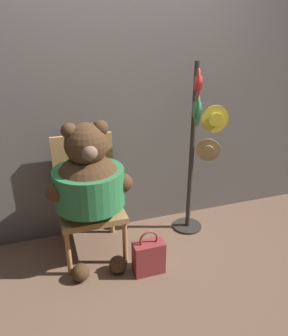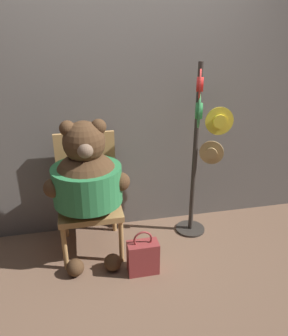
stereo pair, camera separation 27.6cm
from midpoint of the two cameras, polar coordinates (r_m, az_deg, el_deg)
The scene contains 6 objects.
ground_plane at distance 2.93m, azimuth 0.85°, elevation -15.43°, with size 14.00×14.00×0.00m, color brown.
wall_back at distance 2.94m, azimuth -1.73°, elevation 12.00°, with size 8.00×0.10×2.51m.
chair at distance 2.86m, azimuth -6.94°, elevation -4.17°, with size 0.52×0.53×1.01m.
teddy_bear at distance 2.61m, azimuth -6.93°, elevation -2.21°, with size 0.67×0.59×1.21m.
hat_display_rack at distance 2.90m, azimuth 12.53°, elevation 3.45°, with size 0.45×0.40×1.59m.
handbag_on_ground at distance 2.71m, azimuth 2.84°, elevation -15.30°, with size 0.25×0.13×0.39m.
Camera 2 is at (-0.39, -2.26, 1.84)m, focal length 35.00 mm.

